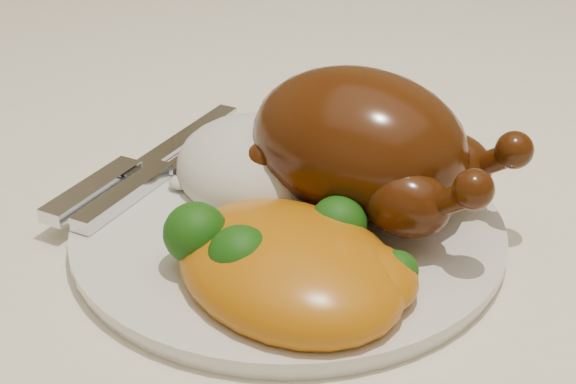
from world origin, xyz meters
The scene contains 7 objects.
dining_table centered at (0.00, 0.00, 0.67)m, with size 1.60×0.90×0.76m.
tablecloth centered at (0.00, 0.00, 0.74)m, with size 1.73×1.03×0.18m.
dinner_plate centered at (-0.10, -0.16, 0.77)m, with size 0.26×0.26×0.01m, color silver.
roast_chicken centered at (-0.07, -0.12, 0.82)m, with size 0.17×0.12×0.09m.
rice_mound centered at (-0.14, -0.12, 0.79)m, with size 0.15×0.14×0.06m.
mac_and_cheese centered at (-0.07, -0.21, 0.79)m, with size 0.16×0.14×0.05m.
cutlery centered at (-0.21, -0.17, 0.78)m, with size 0.04×0.20×0.01m.
Camera 1 is at (0.11, -0.51, 1.03)m, focal length 50.00 mm.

